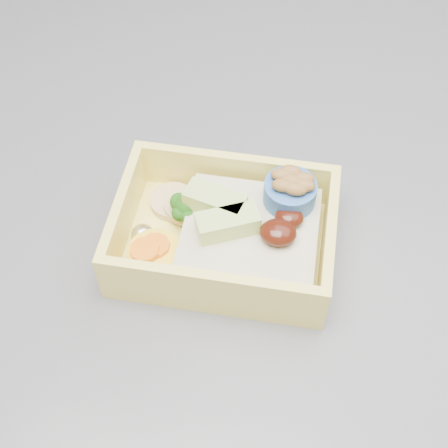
# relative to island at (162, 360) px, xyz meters

# --- Properties ---
(ground) EXTENTS (3.50, 3.50, 0.00)m
(ground) POSITION_rel_island_xyz_m (0.00, 0.10, -0.46)
(ground) COLOR #B5AFA7
(ground) RESTS_ON ground
(island) EXTENTS (1.24, 0.84, 0.92)m
(island) POSITION_rel_island_xyz_m (0.00, 0.00, 0.00)
(island) COLOR brown
(island) RESTS_ON ground
(bento_box) EXTENTS (0.17, 0.12, 0.06)m
(bento_box) POSITION_rel_island_xyz_m (0.11, -0.10, 0.48)
(bento_box) COLOR #FFEA69
(bento_box) RESTS_ON island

